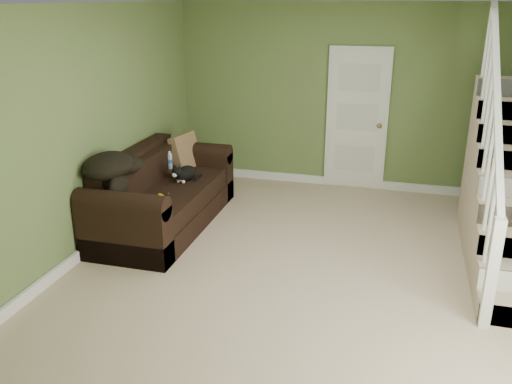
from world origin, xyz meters
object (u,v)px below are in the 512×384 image
Objects in this scene: sofa at (161,198)px; side_table at (167,187)px; cat at (185,174)px; banana at (162,197)px.

sofa is 2.94× the size of side_table.
cat reaches higher than banana.
sofa is 4.48× the size of cat.
side_table is 1.52× the size of cat.
sofa reaches higher than cat.
side_table is 1.02m from banana.
cat is 0.66m from banana.
banana is (0.19, -0.39, 0.17)m from sofa.
sofa is at bearing -114.43° from cat.
cat is at bearing -35.42° from side_table.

